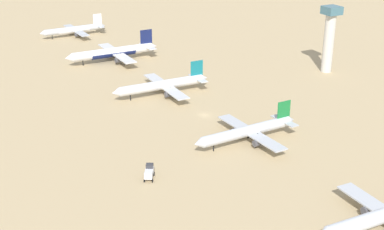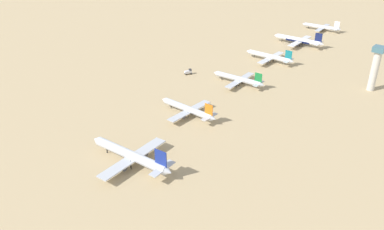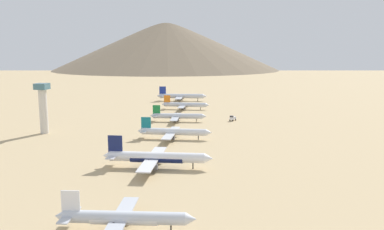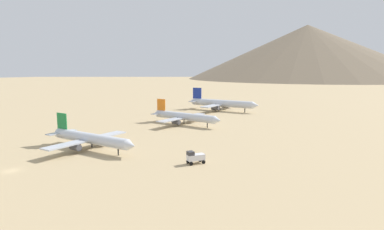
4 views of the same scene
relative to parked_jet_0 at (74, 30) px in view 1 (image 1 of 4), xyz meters
The scene contains 7 objects.
ground_plane 140.36m from the parked_jet_0, 94.47° to the left, with size 1800.00×1800.00×0.00m, color tan.
parked_jet_0 is the anchor object (origin of this frame).
parked_jet_1 58.31m from the parked_jet_0, 93.77° to the left, with size 47.61×38.61×13.74m.
parked_jet_2 112.69m from the parked_jet_0, 93.06° to the left, with size 42.58×34.48×12.31m.
parked_jet_3 167.27m from the parked_jet_0, 94.34° to the left, with size 40.37×32.81×11.64m.
service_truck 176.80m from the parked_jet_0, 81.50° to the left, with size 4.79×5.70×3.90m.
control_tower 146.79m from the parked_jet_0, 126.06° to the left, with size 7.20×7.20×30.30m.
Camera 1 is at (87.90, 163.03, 76.62)m, focal length 50.34 mm.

